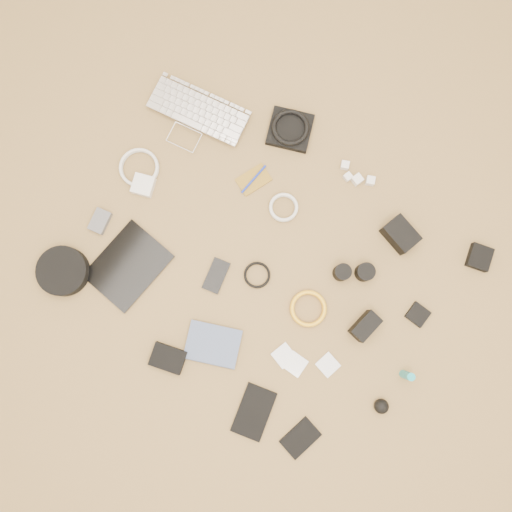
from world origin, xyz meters
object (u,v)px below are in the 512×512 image
Objects in this scene: phone at (216,276)px; headphone_case at (63,271)px; laptop at (193,123)px; tablet at (128,266)px; dslr_camera at (400,235)px; paperback at (209,364)px.

phone is 0.56m from headphone_case.
laptop reaches higher than tablet.
laptop is at bearing -159.16° from dslr_camera.
phone is at bearing 34.05° from tablet.
headphone_case is (-0.18, -0.15, 0.02)m from tablet.
tablet is 0.33m from phone.
dslr_camera is 1.00m from tablet.
dslr_camera is 0.99× the size of phone.
dslr_camera reaches higher than paperback.
laptop is at bearing 107.62° from tablet.
headphone_case reaches higher than paperback.
dslr_camera is at bearing -3.97° from laptop.
tablet is at bearing 40.44° from headphone_case.
laptop is 0.73m from headphone_case.
phone is (-0.46, -0.51, -0.03)m from dslr_camera.
tablet is 0.23m from headphone_case.
dslr_camera is at bearing 35.06° from phone.
laptop is 0.59m from tablet.
headphone_case is at bearing -103.60° from laptop.
laptop is at bearing 86.16° from headphone_case.
phone is 0.32m from paperback.
dslr_camera is 0.64× the size of paperback.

